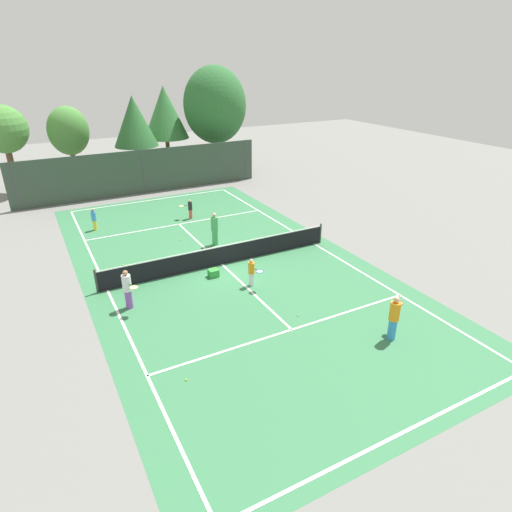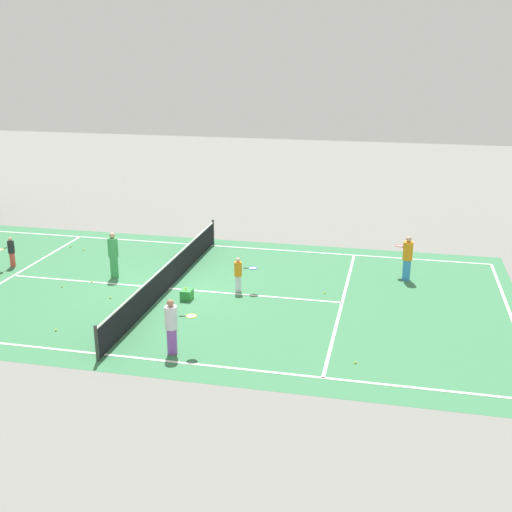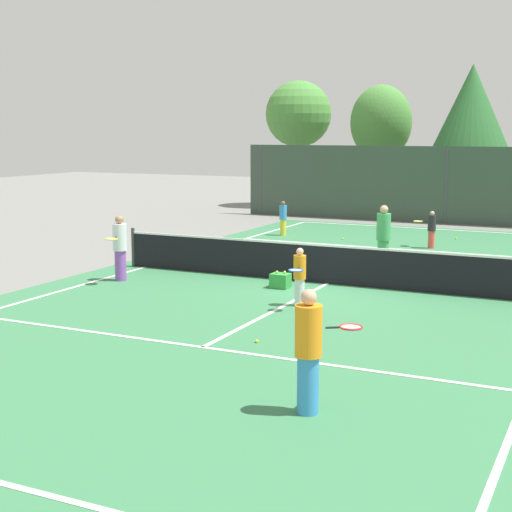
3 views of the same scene
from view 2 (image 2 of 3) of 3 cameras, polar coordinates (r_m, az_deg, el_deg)
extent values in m
plane|color=slate|center=(24.22, -7.68, -2.85)|extent=(80.00, 80.00, 0.00)
cube|color=#387A4C|center=(24.22, -7.68, -2.85)|extent=(13.00, 25.00, 0.00)
cube|color=white|center=(19.59, -13.22, -8.42)|extent=(0.10, 24.00, 0.01)
cube|color=white|center=(29.14, -4.00, 0.93)|extent=(0.10, 24.00, 0.01)
cube|color=white|center=(23.18, 21.54, -4.98)|extent=(11.00, 0.10, 0.01)
cube|color=white|center=(22.90, 7.58, -4.09)|extent=(11.00, 0.10, 0.01)
cube|color=white|center=(27.02, -20.54, -1.62)|extent=(11.00, 0.10, 0.01)
cube|color=white|center=(24.21, -7.68, -2.84)|extent=(0.10, 12.80, 0.01)
cylinder|color=#333833|center=(19.04, -13.85, -7.47)|extent=(0.10, 0.10, 1.10)
cylinder|color=#333833|center=(29.36, -3.80, 2.16)|extent=(0.10, 0.10, 1.10)
cube|color=black|center=(24.05, -7.73, -1.80)|extent=(11.80, 0.03, 0.95)
cube|color=white|center=(23.89, -7.78, -0.67)|extent=(11.80, 0.04, 0.05)
cylinder|color=#E54C3F|center=(28.08, -20.64, -0.30)|extent=(0.21, 0.21, 0.57)
cylinder|color=#232328|center=(27.93, -20.76, 0.75)|extent=(0.26, 0.26, 0.50)
sphere|color=tan|center=(27.84, -20.83, 1.39)|extent=(0.16, 0.16, 0.16)
cylinder|color=black|center=(27.76, -21.22, 0.65)|extent=(0.20, 0.10, 0.03)
torus|color=yellow|center=(27.63, -21.64, 0.52)|extent=(0.42, 0.42, 0.03)
cylinder|color=silver|center=(27.63, -21.64, 0.52)|extent=(0.35, 0.35, 0.00)
cylinder|color=purple|center=(19.15, -7.40, -7.42)|extent=(0.29, 0.29, 0.79)
cylinder|color=silver|center=(18.85, -7.49, -5.39)|extent=(0.36, 0.36, 0.69)
sphere|color=#A37556|center=(18.68, -7.55, -4.12)|extent=(0.21, 0.21, 0.21)
cylinder|color=black|center=(18.81, -6.49, -5.28)|extent=(0.08, 0.20, 0.03)
torus|color=yellow|center=(18.80, -5.72, -5.27)|extent=(0.41, 0.41, 0.03)
cylinder|color=silver|center=(18.80, -5.72, -5.27)|extent=(0.34, 0.34, 0.00)
cylinder|color=#3FA559|center=(25.60, -12.36, -0.94)|extent=(0.31, 0.31, 0.84)
cylinder|color=#3FA559|center=(25.36, -12.48, 0.75)|extent=(0.39, 0.39, 0.74)
sphere|color=tan|center=(25.22, -12.56, 1.79)|extent=(0.23, 0.23, 0.23)
cylinder|color=#388CD8|center=(25.41, 13.10, -1.19)|extent=(0.30, 0.30, 0.81)
cylinder|color=orange|center=(25.17, 13.22, 0.44)|extent=(0.37, 0.37, 0.71)
sphere|color=tan|center=(25.04, 13.30, 1.45)|extent=(0.22, 0.22, 0.22)
cylinder|color=black|center=(25.43, 12.82, 0.73)|extent=(0.18, 0.13, 0.03)
torus|color=red|center=(25.63, 12.52, 0.89)|extent=(0.46, 0.46, 0.03)
cylinder|color=silver|center=(25.63, 12.52, 0.89)|extent=(0.38, 0.38, 0.00)
cylinder|color=silver|center=(23.64, -1.58, -2.44)|extent=(0.22, 0.22, 0.60)
cylinder|color=orange|center=(23.45, -1.59, -1.14)|extent=(0.28, 0.28, 0.53)
sphere|color=beige|center=(23.34, -1.60, -0.34)|extent=(0.16, 0.16, 0.16)
cylinder|color=black|center=(23.44, -0.88, -1.08)|extent=(0.08, 0.20, 0.03)
torus|color=blue|center=(23.44, -0.27, -1.07)|extent=(0.40, 0.40, 0.03)
cylinder|color=silver|center=(23.44, -0.27, -1.07)|extent=(0.33, 0.33, 0.00)
cube|color=green|center=(23.07, -6.11, -3.40)|extent=(0.45, 0.38, 0.36)
sphere|color=#CCE533|center=(22.92, -6.20, -2.98)|extent=(0.07, 0.07, 0.07)
sphere|color=#CCE533|center=(23.09, -6.19, -2.81)|extent=(0.07, 0.07, 0.07)
sphere|color=#CCE533|center=(29.98, -15.99, 0.80)|extent=(0.07, 0.07, 0.07)
sphere|color=#CCE533|center=(25.17, -16.71, -2.59)|extent=(0.07, 0.07, 0.07)
sphere|color=#CCE533|center=(21.49, -17.21, -6.25)|extent=(0.07, 0.07, 0.07)
sphere|color=#CCE533|center=(29.41, -14.94, 0.55)|extent=(0.07, 0.07, 0.07)
sphere|color=#CCE533|center=(23.63, 6.07, -3.25)|extent=(0.07, 0.07, 0.07)
sphere|color=#CCE533|center=(23.63, -12.69, -3.61)|extent=(0.07, 0.07, 0.07)
sphere|color=#CCE533|center=(18.78, 8.75, -9.25)|extent=(0.07, 0.07, 0.07)
sphere|color=#CCE533|center=(21.83, -10.29, -5.30)|extent=(0.07, 0.07, 0.07)
sphere|color=#CCE533|center=(25.38, -14.25, -2.19)|extent=(0.07, 0.07, 0.07)
camera|label=1|loc=(16.70, 50.75, 14.41)|focal=30.63mm
camera|label=3|loc=(29.80, 31.87, 6.19)|focal=53.58mm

